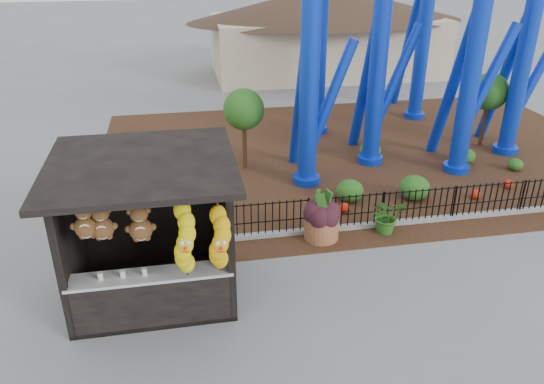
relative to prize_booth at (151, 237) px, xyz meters
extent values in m
plane|color=slate|center=(2.97, -0.91, -1.52)|extent=(120.00, 120.00, 0.00)
cube|color=#331E11|center=(6.97, 7.09, -1.51)|extent=(18.00, 12.00, 0.02)
cube|color=gray|center=(6.97, 2.09, -1.46)|extent=(18.00, 0.18, 0.12)
cube|color=black|center=(-0.03, 0.29, -1.47)|extent=(3.20, 2.60, 0.10)
cube|color=black|center=(-0.03, 1.53, -0.02)|extent=(3.20, 0.12, 3.00)
cube|color=black|center=(-1.57, 0.29, -0.02)|extent=(0.12, 2.60, 3.00)
cube|color=black|center=(1.51, 0.29, -0.02)|extent=(0.12, 2.60, 3.00)
cube|color=black|center=(-0.03, 0.04, 1.54)|extent=(3.50, 3.40, 0.12)
cube|color=black|center=(-1.56, -0.94, -0.02)|extent=(0.14, 0.14, 3.00)
cube|color=black|center=(1.50, -0.94, -0.02)|extent=(0.14, 0.14, 3.00)
cube|color=black|center=(-0.03, -0.76, -0.97)|extent=(3.00, 0.50, 1.10)
cube|color=#B9B9BE|center=(-0.03, -0.76, -0.40)|extent=(3.10, 0.55, 0.06)
cylinder|color=black|center=(-0.03, -1.16, 1.33)|extent=(2.90, 0.04, 0.04)
cylinder|color=#0B31CA|center=(4.47, 5.09, 1.98)|extent=(0.56, 0.56, 7.00)
cylinder|color=#0B31CA|center=(4.47, 5.09, -1.40)|extent=(0.84, 0.84, 0.24)
cylinder|color=#0B31CA|center=(6.97, 6.29, 2.13)|extent=(0.56, 0.56, 7.30)
cylinder|color=#0B31CA|center=(6.97, 6.29, -1.40)|extent=(0.84, 0.84, 0.24)
cylinder|color=#0B31CA|center=(9.47, 5.09, 2.23)|extent=(0.56, 0.56, 7.50)
cylinder|color=#0B31CA|center=(9.47, 5.09, -1.40)|extent=(0.84, 0.84, 0.24)
cylinder|color=#0B31CA|center=(11.97, 6.29, 1.78)|extent=(0.56, 0.56, 6.60)
cylinder|color=#0B31CA|center=(11.97, 6.29, -1.40)|extent=(0.84, 0.84, 0.24)
cylinder|color=#0B31CA|center=(5.97, 9.59, 3.23)|extent=(0.56, 0.56, 9.50)
cylinder|color=#0B31CA|center=(5.97, 9.59, -1.40)|extent=(0.84, 0.84, 0.24)
cylinder|color=#0B31CA|center=(10.47, 10.59, -1.40)|extent=(0.84, 0.84, 0.24)
cylinder|color=#0B31CA|center=(4.47, 5.99, 1.10)|extent=(0.36, 2.21, 5.85)
cylinder|color=#0B31CA|center=(5.17, 5.39, 0.93)|extent=(1.62, 0.32, 3.73)
cylinder|color=#0B31CA|center=(6.97, 7.19, 1.22)|extent=(0.36, 2.29, 6.10)
cylinder|color=#0B31CA|center=(7.67, 6.59, 1.03)|extent=(1.67, 0.32, 3.88)
cylinder|color=#0B31CA|center=(9.47, 5.99, 1.29)|extent=(0.36, 2.34, 6.26)
cylinder|color=#0B31CA|center=(10.17, 5.39, 1.10)|extent=(1.71, 0.32, 3.99)
cylinder|color=#0B31CA|center=(11.97, 7.19, 0.95)|extent=(0.36, 2.10, 5.53)
cylinder|color=#0B31CA|center=(12.67, 6.59, 0.79)|extent=(1.54, 0.32, 3.52)
cylinder|color=#9B5B38|center=(4.04, 1.79, -1.23)|extent=(1.12, 1.12, 0.59)
ellipsoid|color=black|center=(4.04, 1.79, -0.61)|extent=(0.70, 0.70, 0.64)
imported|color=#2B5D1B|center=(5.76, 1.79, -1.05)|extent=(0.93, 0.83, 0.95)
ellipsoid|color=#235418|center=(5.39, 3.65, -1.19)|extent=(0.79, 0.79, 0.63)
ellipsoid|color=#235418|center=(7.25, 3.42, -1.15)|extent=(0.88, 0.88, 0.70)
ellipsoid|color=#235418|center=(10.07, 5.63, -1.25)|extent=(0.63, 0.63, 0.50)
ellipsoid|color=#235418|center=(7.08, 6.62, -1.21)|extent=(0.73, 0.73, 0.58)
ellipsoid|color=#235418|center=(11.37, 4.78, -1.31)|extent=(0.48, 0.48, 0.39)
sphere|color=red|center=(5.04, 2.98, -1.36)|extent=(0.28, 0.28, 0.28)
sphere|color=red|center=(7.51, 3.40, -1.36)|extent=(0.28, 0.28, 0.28)
sphere|color=red|center=(9.02, 3.11, -1.36)|extent=(0.28, 0.28, 0.28)
sphere|color=red|center=(10.35, 3.58, -1.36)|extent=(0.28, 0.28, 0.28)
cube|color=#BFAD8C|center=(8.97, 19.09, -0.02)|extent=(12.00, 6.00, 3.00)
camera|label=1|loc=(0.72, -9.35, 5.38)|focal=35.00mm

